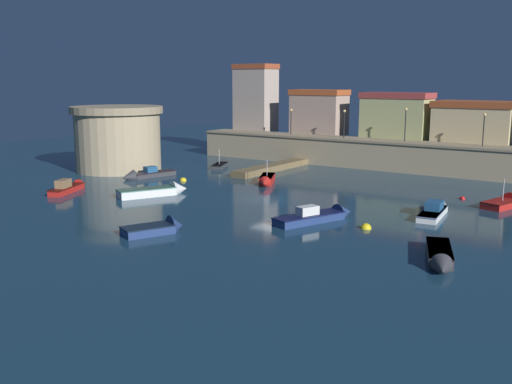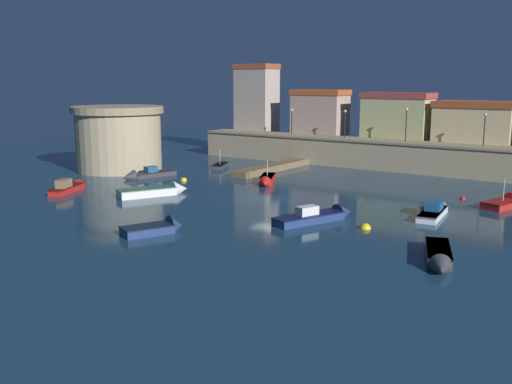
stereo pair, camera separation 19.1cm
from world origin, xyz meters
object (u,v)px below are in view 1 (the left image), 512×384
at_px(moored_boat_7, 435,210).
at_px(quay_lamp_0, 291,117).
at_px(moored_boat_8, 221,164).
at_px(mooring_buoy_1, 366,229).
at_px(quay_lamp_3, 484,124).
at_px(mooring_buoy_0, 462,199).
at_px(mooring_buoy_2, 183,181).
at_px(quay_lamp_1, 344,119).
at_px(moored_boat_9, 159,228).
at_px(fortress_tower, 118,138).
at_px(moored_boat_0, 505,203).
at_px(moored_boat_5, 158,191).
at_px(moored_boat_1, 145,175).
at_px(moored_boat_3, 266,180).
at_px(moored_boat_2, 320,216).
at_px(moored_boat_4, 70,187).
at_px(moored_boat_6, 440,257).
at_px(quay_lamp_2, 406,119).

bearing_deg(moored_boat_7, quay_lamp_0, 44.56).
xyz_separation_m(moored_boat_8, mooring_buoy_1, (26.98, -17.84, -0.25)).
xyz_separation_m(quay_lamp_0, quay_lamp_3, (23.90, 0.00, 0.14)).
height_order(mooring_buoy_0, mooring_buoy_2, mooring_buoy_2).
bearing_deg(mooring_buoy_2, quay_lamp_1, 66.31).
height_order(moored_boat_8, moored_boat_9, moored_boat_8).
bearing_deg(mooring_buoy_1, fortress_tower, 165.85).
height_order(fortress_tower, moored_boat_0, fortress_tower).
height_order(moored_boat_5, moored_boat_8, moored_boat_8).
height_order(quay_lamp_1, moored_boat_1, quay_lamp_1).
distance_m(fortress_tower, quay_lamp_1, 27.08).
bearing_deg(moored_boat_3, moored_boat_2, 21.18).
height_order(moored_boat_4, moored_boat_6, moored_boat_4).
xyz_separation_m(moored_boat_4, moored_boat_6, (35.78, -2.12, -0.05)).
xyz_separation_m(moored_boat_3, moored_boat_4, (-13.20, -13.72, -0.02)).
height_order(moored_boat_2, moored_boat_4, moored_boat_4).
distance_m(quay_lamp_0, moored_boat_0, 32.94).
height_order(quay_lamp_0, quay_lamp_3, quay_lamp_3).
relative_size(quay_lamp_0, moored_boat_9, 0.71).
height_order(quay_lamp_3, moored_boat_1, quay_lamp_3).
relative_size(quay_lamp_0, moored_boat_8, 0.68).
bearing_deg(moored_boat_3, quay_lamp_0, 176.50).
bearing_deg(quay_lamp_1, moored_boat_7, -48.16).
bearing_deg(moored_boat_0, mooring_buoy_0, 89.39).
distance_m(quay_lamp_0, moored_boat_2, 33.48).
bearing_deg(fortress_tower, moored_boat_0, 6.17).
bearing_deg(moored_boat_0, moored_boat_8, 99.22).
bearing_deg(moored_boat_7, moored_boat_8, 63.03).
xyz_separation_m(mooring_buoy_1, mooring_buoy_2, (-23.98, 7.55, 0.00)).
distance_m(moored_boat_8, mooring_buoy_0, 29.85).
xyz_separation_m(fortress_tower, moored_boat_2, (31.22, -8.59, -3.37)).
bearing_deg(moored_boat_1, moored_boat_6, 85.25).
xyz_separation_m(moored_boat_2, mooring_buoy_2, (-20.14, 7.31, -0.38)).
height_order(moored_boat_2, moored_boat_9, moored_boat_2).
bearing_deg(mooring_buoy_1, moored_boat_0, 64.06).
distance_m(quay_lamp_0, moored_boat_6, 44.12).
distance_m(moored_boat_4, moored_boat_6, 35.84).
bearing_deg(moored_boat_1, quay_lamp_2, 147.64).
bearing_deg(mooring_buoy_0, moored_boat_9, -120.53).
bearing_deg(moored_boat_1, mooring_buoy_2, 113.77).
relative_size(quay_lamp_1, moored_boat_0, 0.76).
bearing_deg(quay_lamp_0, quay_lamp_1, 0.00).
bearing_deg(moored_boat_6, moored_boat_8, -144.34).
height_order(quay_lamp_3, moored_boat_5, quay_lamp_3).
xyz_separation_m(moored_boat_2, moored_boat_9, (-7.45, -9.43, -0.06)).
distance_m(moored_boat_5, mooring_buoy_0, 27.29).
height_order(moored_boat_4, mooring_buoy_2, moored_boat_4).
height_order(moored_boat_0, moored_boat_2, moored_boat_0).
relative_size(moored_boat_4, moored_boat_9, 1.31).
bearing_deg(quay_lamp_3, quay_lamp_2, -180.00).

